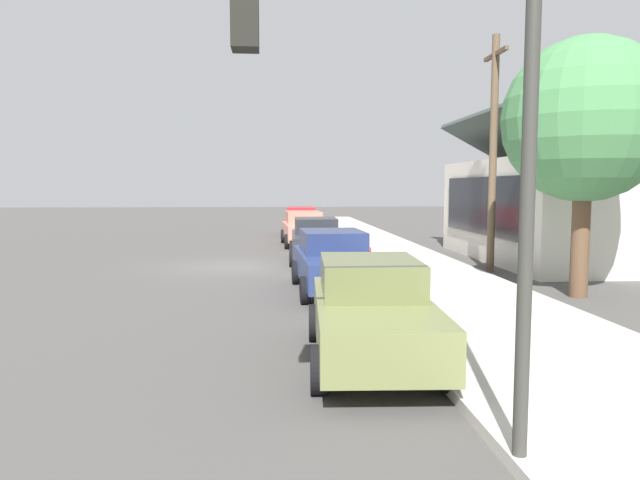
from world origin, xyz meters
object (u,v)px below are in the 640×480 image
at_px(shade_tree, 585,121).
at_px(car_olive, 372,310).
at_px(car_cherry, 301,221).
at_px(car_navy, 334,261).
at_px(car_charcoal, 316,239).
at_px(utility_pole_wooden, 493,150).
at_px(fire_hydrant_red, 369,258).
at_px(car_coral, 304,228).
at_px(traffic_light_main, 417,105).

bearing_deg(shade_tree, car_olive, -51.08).
xyz_separation_m(car_cherry, car_navy, (18.32, 0.01, -0.00)).
height_order(car_cherry, shade_tree, shade_tree).
bearing_deg(car_navy, car_charcoal, 178.08).
relative_size(car_cherry, shade_tree, 0.74).
bearing_deg(car_charcoal, shade_tree, 40.34).
bearing_deg(utility_pole_wooden, fire_hydrant_red, -88.27).
relative_size(car_cherry, car_coral, 1.00).
height_order(car_charcoal, car_olive, same).
bearing_deg(traffic_light_main, utility_pole_wooden, 156.27).
height_order(car_charcoal, utility_pole_wooden, utility_pole_wooden).
height_order(car_coral, shade_tree, shade_tree).
xyz_separation_m(car_navy, car_olive, (6.12, -0.03, -0.00)).
xyz_separation_m(traffic_light_main, utility_pole_wooden, (-12.87, 5.66, 0.44)).
height_order(car_olive, fire_hydrant_red, car_olive).
xyz_separation_m(car_navy, traffic_light_main, (9.76, -0.25, 2.68)).
bearing_deg(car_navy, car_olive, -2.43).
bearing_deg(fire_hydrant_red, utility_pole_wooden, 91.73).
bearing_deg(utility_pole_wooden, car_olive, -30.50).
distance_m(car_cherry, car_coral, 6.13).
height_order(utility_pole_wooden, fire_hydrant_red, utility_pole_wooden).
bearing_deg(utility_pole_wooden, car_cherry, -160.41).
distance_m(car_cherry, car_olive, 24.44).
relative_size(car_cherry, car_olive, 1.07).
bearing_deg(fire_hydrant_red, car_cherry, -174.73).
xyz_separation_m(car_charcoal, utility_pole_wooden, (3.20, 5.43, 3.11)).
height_order(car_charcoal, traffic_light_main, traffic_light_main).
xyz_separation_m(car_olive, shade_tree, (-4.89, 6.06, 3.54)).
relative_size(car_coral, car_charcoal, 1.06).
distance_m(traffic_light_main, utility_pole_wooden, 14.07).
height_order(car_olive, shade_tree, shade_tree).
bearing_deg(car_cherry, car_olive, 3.34).
bearing_deg(car_olive, utility_pole_wooden, 152.48).
bearing_deg(utility_pole_wooden, traffic_light_main, -23.73).
relative_size(car_olive, traffic_light_main, 0.85).
distance_m(car_coral, car_olive, 18.31).
relative_size(car_cherry, traffic_light_main, 0.90).
bearing_deg(traffic_light_main, shade_tree, 143.65).
height_order(car_charcoal, fire_hydrant_red, car_charcoal).
bearing_deg(car_charcoal, traffic_light_main, 0.74).
bearing_deg(car_navy, car_cherry, 177.89).
xyz_separation_m(car_charcoal, car_olive, (12.43, -0.01, -0.00)).
relative_size(car_olive, shade_tree, 0.69).
bearing_deg(utility_pole_wooden, car_coral, -148.49).
bearing_deg(shade_tree, car_cherry, -162.84).
distance_m(car_navy, fire_hydrant_red, 3.32).
bearing_deg(car_coral, car_cherry, 176.08).
xyz_separation_m(car_coral, utility_pole_wooden, (9.09, 5.57, 3.11)).
bearing_deg(car_olive, fire_hydrant_red, 174.02).
height_order(car_navy, car_olive, same).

